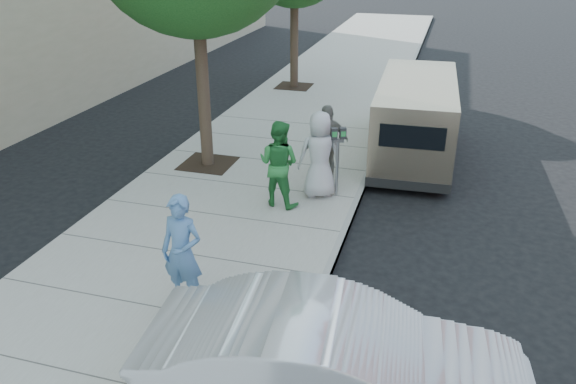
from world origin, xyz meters
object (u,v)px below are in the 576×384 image
object	(u,v)px
van	(415,117)
person_officer	(182,252)
parking_meter	(338,147)
person_striped_polo	(328,143)
person_gray_shirt	(320,155)
sedan	(336,369)
person_green_shirt	(279,164)

from	to	relation	value
van	person_officer	world-z (taller)	van
parking_meter	van	world-z (taller)	van
person_officer	person_striped_polo	bearing A→B (deg)	83.36
person_gray_shirt	person_officer	bearing A→B (deg)	50.99
sedan	person_gray_shirt	size ratio (longest dim) A/B	2.47
sedan	person_officer	xyz separation A→B (m)	(-2.53, 1.39, 0.29)
sedan	person_striped_polo	distance (m)	6.69
sedan	person_striped_polo	xyz separation A→B (m)	(-1.55, 6.50, 0.26)
parking_meter	person_officer	world-z (taller)	person_officer
parking_meter	person_gray_shirt	xyz separation A→B (m)	(-0.36, -0.09, -0.17)
person_officer	person_striped_polo	xyz separation A→B (m)	(0.99, 5.12, -0.03)
person_officer	person_gray_shirt	xyz separation A→B (m)	(1.02, 4.21, 0.03)
parking_meter	person_striped_polo	bearing A→B (deg)	92.09
parking_meter	person_gray_shirt	world-z (taller)	person_gray_shirt
person_officer	person_green_shirt	distance (m)	3.60
parking_meter	person_gray_shirt	bearing A→B (deg)	170.70
person_gray_shirt	person_striped_polo	world-z (taller)	person_gray_shirt
person_officer	person_green_shirt	bearing A→B (deg)	88.79
person_green_shirt	person_striped_polo	xyz separation A→B (m)	(0.64, 1.54, -0.03)
van	person_gray_shirt	size ratio (longest dim) A/B	2.96
sedan	parking_meter	bearing A→B (deg)	6.12
person_officer	van	bearing A→B (deg)	74.29
person_striped_polo	person_officer	bearing A→B (deg)	39.99
parking_meter	van	bearing A→B (deg)	43.79
van	person_green_shirt	distance (m)	4.46
parking_meter	person_gray_shirt	distance (m)	0.41
person_gray_shirt	van	bearing A→B (deg)	-143.03
sedan	person_gray_shirt	distance (m)	5.80
van	person_striped_polo	world-z (taller)	van
person_gray_shirt	person_striped_polo	size ratio (longest dim) A/B	1.07
van	person_green_shirt	world-z (taller)	van
parking_meter	person_striped_polo	size ratio (longest dim) A/B	0.88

